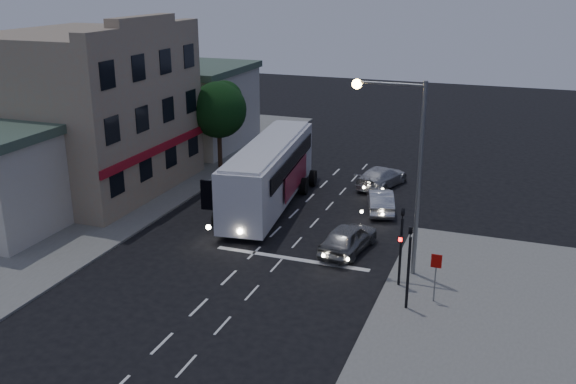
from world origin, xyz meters
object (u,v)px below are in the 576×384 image
at_px(car_sedan_b, 382,177).
at_px(traffic_signal_side, 409,258).
at_px(traffic_signal_main, 401,238).
at_px(streetlight, 406,156).
at_px(car_suv, 348,238).
at_px(regulatory_sign, 436,270).
at_px(car_sedan_a, 380,201).
at_px(street_tree, 218,107).
at_px(tour_bus, 269,172).

height_order(car_sedan_b, traffic_signal_side, traffic_signal_side).
relative_size(traffic_signal_main, traffic_signal_side, 1.00).
bearing_deg(traffic_signal_side, streetlight, 105.70).
xyz_separation_m(car_suv, regulatory_sign, (4.88, -4.04, 0.85)).
relative_size(regulatory_sign, streetlight, 0.24).
distance_m(car_sedan_a, regulatory_sign, 11.43).
distance_m(streetlight, street_tree, 20.19).
bearing_deg(car_sedan_a, traffic_signal_main, 90.99).
relative_size(tour_bus, traffic_signal_main, 3.18).
height_order(traffic_signal_side, street_tree, street_tree).
bearing_deg(car_sedan_a, tour_bus, -5.92).
relative_size(tour_bus, car_sedan_b, 2.78).
bearing_deg(car_sedan_b, traffic_signal_side, 121.09).
bearing_deg(tour_bus, traffic_signal_main, -47.58).
relative_size(traffic_signal_main, regulatory_sign, 1.86).
xyz_separation_m(car_suv, car_sedan_b, (-0.67, 11.02, -0.07)).
bearing_deg(street_tree, car_suv, -41.64).
relative_size(car_sedan_a, regulatory_sign, 1.84).
height_order(car_sedan_b, streetlight, streetlight).
bearing_deg(car_sedan_a, car_suv, 71.39).
height_order(tour_bus, street_tree, street_tree).
height_order(tour_bus, traffic_signal_main, traffic_signal_main).
bearing_deg(regulatory_sign, car_sedan_b, 110.25).
bearing_deg(car_suv, regulatory_sign, 149.19).
relative_size(car_sedan_b, traffic_signal_side, 1.14).
relative_size(regulatory_sign, street_tree, 0.35).
xyz_separation_m(car_suv, traffic_signal_main, (3.18, -3.02, 1.67)).
distance_m(car_sedan_b, traffic_signal_side, 16.75).
bearing_deg(streetlight, car_suv, 151.33).
relative_size(car_sedan_b, streetlight, 0.52).
distance_m(tour_bus, car_suv, 8.30).
bearing_deg(traffic_signal_main, streetlight, 100.20).
relative_size(car_sedan_a, street_tree, 0.65).
bearing_deg(streetlight, street_tree, 140.49).
bearing_deg(traffic_signal_side, traffic_signal_main, 109.49).
distance_m(regulatory_sign, streetlight, 5.18).
distance_m(traffic_signal_main, regulatory_sign, 2.14).
distance_m(tour_bus, regulatory_sign, 14.53).
height_order(car_sedan_a, regulatory_sign, regulatory_sign).
bearing_deg(traffic_signal_side, car_sedan_a, 107.66).
distance_m(traffic_signal_main, traffic_signal_side, 2.10).
height_order(streetlight, street_tree, streetlight).
height_order(traffic_signal_main, street_tree, street_tree).
xyz_separation_m(car_sedan_b, street_tree, (-11.95, 0.20, 3.82)).
bearing_deg(street_tree, traffic_signal_main, -42.03).
height_order(tour_bus, car_sedan_a, tour_bus).
distance_m(car_sedan_b, traffic_signal_main, 14.67).
distance_m(tour_bus, car_sedan_b, 8.28).
bearing_deg(streetlight, car_sedan_a, 108.48).
bearing_deg(tour_bus, regulatory_sign, -46.25).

